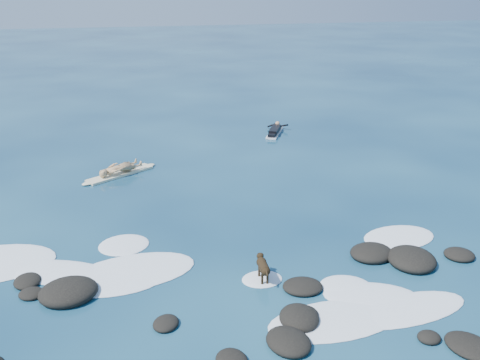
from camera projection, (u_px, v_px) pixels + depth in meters
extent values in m
plane|color=#0A2642|center=(214.00, 263.00, 15.10)|extent=(160.00, 160.00, 0.00)
ellipsoid|color=black|center=(459.00, 255.00, 15.42)|extent=(1.11, 1.08, 0.30)
ellipsoid|color=black|center=(303.00, 287.00, 13.83)|extent=(1.15, 1.01, 0.30)
ellipsoid|color=black|center=(299.00, 318.00, 12.50)|extent=(1.10, 1.22, 0.41)
ellipsoid|color=black|center=(166.00, 323.00, 12.38)|extent=(0.85, 0.89, 0.23)
ellipsoid|color=black|center=(303.00, 315.00, 12.67)|extent=(0.87, 0.87, 0.30)
ellipsoid|color=black|center=(68.00, 292.00, 13.50)|extent=(1.71, 1.60, 0.50)
ellipsoid|color=black|center=(429.00, 338.00, 11.89)|extent=(0.55, 0.50, 0.24)
ellipsoid|color=black|center=(412.00, 259.00, 15.07)|extent=(1.65, 1.75, 0.49)
ellipsoid|color=black|center=(289.00, 342.00, 11.71)|extent=(1.25, 1.36, 0.36)
ellipsoid|color=black|center=(27.00, 281.00, 14.10)|extent=(0.75, 0.89, 0.24)
ellipsoid|color=black|center=(371.00, 253.00, 15.45)|extent=(1.48, 1.36, 0.42)
ellipsoid|color=black|center=(470.00, 346.00, 11.60)|extent=(1.31, 1.42, 0.26)
ellipsoid|color=black|center=(31.00, 294.00, 13.55)|extent=(0.82, 0.80, 0.21)
ellipsoid|color=white|center=(58.00, 272.00, 14.62)|extent=(3.44, 2.43, 0.12)
ellipsoid|color=white|center=(133.00, 271.00, 14.67)|extent=(3.74, 2.42, 0.12)
ellipsoid|color=white|center=(371.00, 296.00, 13.53)|extent=(2.71, 1.97, 0.12)
ellipsoid|color=white|center=(406.00, 310.00, 12.98)|extent=(3.47, 1.65, 0.12)
ellipsoid|color=white|center=(124.00, 245.00, 16.12)|extent=(1.80, 1.71, 0.12)
ellipsoid|color=white|center=(335.00, 320.00, 12.57)|extent=(3.38, 1.75, 0.12)
ellipsoid|color=white|center=(110.00, 281.00, 14.21)|extent=(2.97, 1.76, 0.12)
ellipsoid|color=white|center=(399.00, 237.00, 16.61)|extent=(2.59, 1.91, 0.12)
ellipsoid|color=white|center=(346.00, 286.00, 13.98)|extent=(1.63, 1.45, 0.12)
ellipsoid|color=white|center=(262.00, 279.00, 14.29)|extent=(1.10, 0.90, 0.12)
cube|color=beige|center=(120.00, 174.00, 21.83)|extent=(2.76, 2.08, 0.10)
ellipsoid|color=beige|center=(149.00, 166.00, 22.80)|extent=(0.67, 0.59, 0.11)
ellipsoid|color=beige|center=(89.00, 183.00, 20.85)|extent=(0.67, 0.59, 0.11)
imported|color=tan|center=(118.00, 151.00, 21.48)|extent=(0.75, 0.82, 1.88)
cube|color=silver|center=(275.00, 133.00, 27.63)|extent=(1.50, 2.29, 0.08)
ellipsoid|color=silver|center=(278.00, 127.00, 28.67)|extent=(0.47, 0.57, 0.09)
cube|color=black|center=(275.00, 130.00, 27.57)|extent=(1.01, 1.45, 0.23)
sphere|color=tan|center=(277.00, 124.00, 28.27)|extent=(0.32, 0.32, 0.24)
cylinder|color=black|center=(273.00, 125.00, 28.52)|extent=(0.58, 0.13, 0.26)
cylinder|color=black|center=(283.00, 126.00, 28.40)|extent=(0.45, 0.50, 0.26)
cube|color=black|center=(272.00, 135.00, 26.87)|extent=(0.58, 0.67, 0.15)
cylinder|color=black|center=(263.00, 267.00, 14.04)|extent=(0.28, 0.55, 0.26)
sphere|color=black|center=(261.00, 262.00, 14.26)|extent=(0.28, 0.28, 0.27)
sphere|color=black|center=(265.00, 271.00, 13.81)|extent=(0.26, 0.26, 0.25)
sphere|color=black|center=(260.00, 256.00, 14.37)|extent=(0.20, 0.20, 0.19)
cone|color=black|center=(259.00, 255.00, 14.48)|extent=(0.11, 0.12, 0.10)
cone|color=black|center=(258.00, 254.00, 14.32)|extent=(0.09, 0.07, 0.09)
cone|color=black|center=(262.00, 254.00, 14.34)|extent=(0.09, 0.07, 0.09)
cylinder|color=black|center=(259.00, 272.00, 14.29)|extent=(0.07, 0.07, 0.35)
cylinder|color=black|center=(264.00, 272.00, 14.32)|extent=(0.07, 0.07, 0.35)
cylinder|color=black|center=(262.00, 280.00, 13.95)|extent=(0.07, 0.07, 0.35)
cylinder|color=black|center=(267.00, 279.00, 13.98)|extent=(0.07, 0.07, 0.35)
cylinder|color=black|center=(267.00, 272.00, 13.69)|extent=(0.06, 0.26, 0.15)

